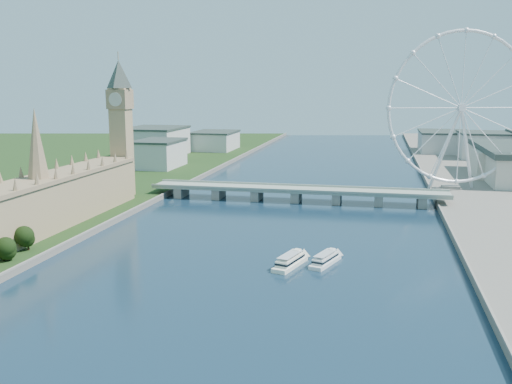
% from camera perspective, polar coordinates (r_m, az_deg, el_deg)
% --- Properties ---
extents(parliament_range, '(24.00, 200.00, 70.00)m').
position_cam_1_polar(parliament_range, '(345.40, -20.74, -1.15)').
color(parliament_range, tan).
rests_on(parliament_range, ground).
extents(big_ben, '(20.02, 20.02, 110.00)m').
position_cam_1_polar(big_ben, '(433.84, -13.41, 7.90)').
color(big_ben, tan).
rests_on(big_ben, ground).
extents(westminster_bridge, '(220.00, 22.00, 9.50)m').
position_cam_1_polar(westminster_bridge, '(424.76, 4.07, -0.04)').
color(westminster_bridge, gray).
rests_on(westminster_bridge, ground).
extents(london_eye, '(113.60, 39.12, 124.30)m').
position_cam_1_polar(london_eye, '(473.04, 19.83, 7.88)').
color(london_eye, silver).
rests_on(london_eye, ground).
extents(county_hall, '(54.00, 144.00, 35.00)m').
position_cam_1_polar(county_hall, '(562.38, 23.98, 0.99)').
color(county_hall, beige).
rests_on(county_hall, ground).
extents(city_skyline, '(505.00, 280.00, 32.00)m').
position_cam_1_polar(city_skyline, '(677.27, 10.50, 4.64)').
color(city_skyline, beige).
rests_on(city_skyline, ground).
extents(tour_boat_near, '(15.44, 30.33, 6.49)m').
position_cam_1_polar(tour_boat_near, '(273.55, 3.42, -7.43)').
color(tour_boat_near, white).
rests_on(tour_boat_near, ground).
extents(tour_boat_far, '(15.43, 28.25, 6.05)m').
position_cam_1_polar(tour_boat_far, '(278.29, 6.93, -7.18)').
color(tour_boat_far, silver).
rests_on(tour_boat_far, ground).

